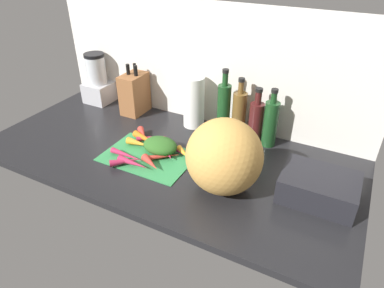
{
  "coord_description": "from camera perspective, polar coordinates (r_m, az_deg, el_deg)",
  "views": [
    {
      "loc": [
        70.89,
        -110.13,
        86.08
      ],
      "look_at": [
        15.42,
        -4.51,
        11.82
      ],
      "focal_mm": 31.97,
      "sensor_mm": 36.0,
      "label": 1
    }
  ],
  "objects": [
    {
      "name": "carrot_greens_pile",
      "position": [
        1.54,
        -5.33,
        -0.27
      ],
      "size": [
        16.11,
        12.39,
        6.82
      ],
      "primitive_type": "ellipsoid",
      "color": "#2D6023",
      "rests_on": "cutting_board"
    },
    {
      "name": "carrot_5",
      "position": [
        1.65,
        -6.72,
        1.08
      ],
      "size": [
        12.99,
        11.17,
        2.25
      ],
      "primitive_type": "cone",
      "rotation": [
        0.0,
        1.57,
        0.68
      ],
      "color": "#B2264C",
      "rests_on": "cutting_board"
    },
    {
      "name": "carrot_6",
      "position": [
        1.54,
        -10.81,
        -1.85
      ],
      "size": [
        17.07,
        3.49,
        2.7
      ],
      "primitive_type": "cone",
      "rotation": [
        0.0,
        1.57,
        -0.05
      ],
      "color": "#B2264C",
      "rests_on": "cutting_board"
    },
    {
      "name": "carrot_8",
      "position": [
        1.63,
        -7.46,
        0.71
      ],
      "size": [
        18.04,
        7.66,
        3.36
      ],
      "primitive_type": "cone",
      "rotation": [
        0.0,
        1.57,
        -0.25
      ],
      "color": "orange",
      "rests_on": "cutting_board"
    },
    {
      "name": "blender_appliance",
      "position": [
        2.08,
        -15.43,
        10.03
      ],
      "size": [
        14.78,
        14.78,
        28.77
      ],
      "color": "#B2B2B7",
      "rests_on": "ground_plane"
    },
    {
      "name": "carrot_9",
      "position": [
        1.48,
        -9.84,
        -3.14
      ],
      "size": [
        14.77,
        3.58,
        3.2
      ],
      "primitive_type": "cone",
      "rotation": [
        0.0,
        1.57,
        -0.03
      ],
      "color": "#B2264C",
      "rests_on": "cutting_board"
    },
    {
      "name": "bottle_2",
      "position": [
        1.63,
        10.58,
        3.83
      ],
      "size": [
        6.69,
        6.69,
        27.13
      ],
      "color": "#471919",
      "rests_on": "ground_plane"
    },
    {
      "name": "bottle_3",
      "position": [
        1.61,
        12.96,
        3.45
      ],
      "size": [
        6.65,
        6.65,
        28.24
      ],
      "color": "#19421E",
      "rests_on": "ground_plane"
    },
    {
      "name": "carrot_11",
      "position": [
        1.61,
        -8.82,
        0.1
      ],
      "size": [
        12.75,
        3.92,
        3.4
      ],
      "primitive_type": "cone",
      "rotation": [
        0.0,
        1.57,
        0.04
      ],
      "color": "orange",
      "rests_on": "cutting_board"
    },
    {
      "name": "paper_towel_roll",
      "position": [
        1.73,
        0.31,
        7.03
      ],
      "size": [
        10.64,
        10.64,
        26.38
      ],
      "primitive_type": "cylinder",
      "color": "white",
      "rests_on": "ground_plane"
    },
    {
      "name": "wall_back",
      "position": [
        1.74,
        2.15,
        13.07
      ],
      "size": [
        170.0,
        3.0,
        60.0
      ],
      "primitive_type": "cube",
      "color": "silver",
      "rests_on": "ground_plane"
    },
    {
      "name": "carrot_12",
      "position": [
        1.6,
        -4.97,
        0.26
      ],
      "size": [
        12.23,
        3.84,
        2.92
      ],
      "primitive_type": "cone",
      "rotation": [
        0.0,
        1.57,
        0.08
      ],
      "color": "orange",
      "rests_on": "cutting_board"
    },
    {
      "name": "carrot_10",
      "position": [
        1.51,
        -4.85,
        -2.07
      ],
      "size": [
        13.57,
        11.46,
        2.45
      ],
      "primitive_type": "cone",
      "rotation": [
        0.0,
        1.57,
        0.67
      ],
      "color": "red",
      "rests_on": "cutting_board"
    },
    {
      "name": "carrot_7",
      "position": [
        1.52,
        -1.3,
        -1.56
      ],
      "size": [
        10.17,
        7.84,
        2.93
      ],
      "primitive_type": "cone",
      "rotation": [
        0.0,
        1.57,
        -0.55
      ],
      "color": "orange",
      "rests_on": "cutting_board"
    },
    {
      "name": "bottle_0",
      "position": [
        1.65,
        5.3,
        5.82
      ],
      "size": [
        6.33,
        6.33,
        33.65
      ],
      "color": "#19421E",
      "rests_on": "ground_plane"
    },
    {
      "name": "cutting_board",
      "position": [
        1.55,
        -7.33,
        -2.02
      ],
      "size": [
        39.87,
        27.18,
        0.8
      ],
      "primitive_type": "cube",
      "color": "#338C4C",
      "rests_on": "ground_plane"
    },
    {
      "name": "dish_rack",
      "position": [
        1.37,
        20.39,
        -6.7
      ],
      "size": [
        27.6,
        20.8,
        10.1
      ],
      "primitive_type": "cube",
      "color": "black",
      "rests_on": "ground_plane"
    },
    {
      "name": "carrot_2",
      "position": [
        1.67,
        -8.17,
        1.51
      ],
      "size": [
        11.32,
        11.04,
        3.25
      ],
      "primitive_type": "cone",
      "rotation": [
        0.0,
        1.57,
        -0.76
      ],
      "color": "red",
      "rests_on": "cutting_board"
    },
    {
      "name": "ground_plane",
      "position": [
        1.58,
        -4.21,
        -1.97
      ],
      "size": [
        170.0,
        80.0,
        3.0
      ],
      "primitive_type": "cube",
      "color": "black"
    },
    {
      "name": "knife_block",
      "position": [
        1.91,
        -9.56,
        8.32
      ],
      "size": [
        10.41,
        15.86,
        27.3
      ],
      "color": "brown",
      "rests_on": "ground_plane"
    },
    {
      "name": "carrot_4",
      "position": [
        1.53,
        -1.69,
        -1.48
      ],
      "size": [
        12.67,
        5.95,
        2.04
      ],
      "primitive_type": "cone",
      "rotation": [
        0.0,
        1.57,
        -0.32
      ],
      "color": "#B2264C",
      "rests_on": "cutting_board"
    },
    {
      "name": "winter_squash",
      "position": [
        1.28,
        5.39,
        -2.1
      ],
      "size": [
        29.29,
        28.61,
        29.48
      ],
      "primitive_type": "ellipsoid",
      "color": "gold",
      "rests_on": "ground_plane"
    },
    {
      "name": "carrot_0",
      "position": [
        1.53,
        -4.08,
        -1.45
      ],
      "size": [
        10.09,
        9.6,
        3.19
      ],
      "primitive_type": "cone",
      "rotation": [
        0.0,
        1.57,
        -0.74
      ],
      "color": "#B2264C",
      "rests_on": "cutting_board"
    },
    {
      "name": "carrot_1",
      "position": [
        1.46,
        -6.82,
        -3.19
      ],
      "size": [
        11.23,
        8.1,
        3.47
      ],
      "primitive_type": "cone",
      "rotation": [
        0.0,
        1.57,
        -0.48
      ],
      "color": "red",
      "rests_on": "cutting_board"
    },
    {
      "name": "carrot_3",
      "position": [
        1.49,
        -11.12,
        -2.85
      ],
      "size": [
        11.61,
        11.17,
        3.12
      ],
      "primitive_type": "cone",
      "rotation": [
        0.0,
        1.57,
        0.75
      ],
      "color": "#B2264C",
      "rests_on": "cutting_board"
    },
    {
      "name": "bottle_1",
      "position": [
        1.65,
        7.84,
        5.02
      ],
      "size": [
        6.77,
        6.77,
        30.0
      ],
      "color": "brown",
      "rests_on": "ground_plane"
    }
  ]
}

